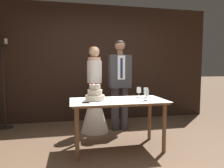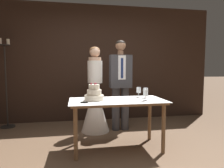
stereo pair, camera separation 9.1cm
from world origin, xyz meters
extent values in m
plane|color=brown|center=(0.00, 0.00, 0.00)|extent=(40.00, 40.00, 0.00)
cube|color=black|center=(0.00, 2.13, 1.33)|extent=(5.47, 0.12, 2.65)
cylinder|color=brown|center=(-0.52, 0.06, 0.35)|extent=(0.06, 0.06, 0.71)
cylinder|color=brown|center=(0.71, 0.06, 0.35)|extent=(0.06, 0.06, 0.71)
cylinder|color=brown|center=(-0.52, 0.61, 0.35)|extent=(0.06, 0.06, 0.71)
cylinder|color=brown|center=(0.71, 0.61, 0.35)|extent=(0.06, 0.06, 0.71)
cube|color=brown|center=(0.09, 0.34, 0.73)|extent=(1.36, 0.67, 0.03)
cube|color=white|center=(0.09, 0.34, 0.75)|extent=(1.42, 0.73, 0.01)
cylinder|color=beige|center=(-0.25, 0.36, 0.79)|extent=(0.28, 0.28, 0.08)
cylinder|color=beige|center=(-0.25, 0.36, 0.87)|extent=(0.21, 0.21, 0.08)
cylinder|color=beige|center=(-0.25, 0.36, 0.95)|extent=(0.16, 0.16, 0.08)
sphere|color=maroon|center=(-0.22, 0.36, 1.00)|extent=(0.02, 0.02, 0.02)
sphere|color=maroon|center=(-0.23, 0.40, 1.00)|extent=(0.02, 0.02, 0.02)
sphere|color=maroon|center=(-0.29, 0.39, 1.00)|extent=(0.02, 0.02, 0.02)
sphere|color=maroon|center=(-0.29, 0.35, 1.00)|extent=(0.02, 0.02, 0.02)
sphere|color=maroon|center=(-0.24, 0.34, 1.00)|extent=(0.02, 0.02, 0.02)
cube|color=silver|center=(-0.18, 0.10, 0.75)|extent=(0.35, 0.10, 0.00)
cylinder|color=black|center=(-0.40, 0.15, 0.76)|extent=(0.10, 0.04, 0.02)
cylinder|color=silver|center=(0.49, 0.21, 0.75)|extent=(0.07, 0.07, 0.00)
cylinder|color=silver|center=(0.49, 0.21, 0.79)|extent=(0.01, 0.01, 0.07)
cylinder|color=silver|center=(0.49, 0.21, 0.87)|extent=(0.07, 0.07, 0.09)
cylinder|color=maroon|center=(0.49, 0.21, 0.84)|extent=(0.06, 0.06, 0.03)
cylinder|color=silver|center=(0.48, 0.52, 0.75)|extent=(0.07, 0.07, 0.00)
cylinder|color=silver|center=(0.48, 0.52, 0.79)|extent=(0.01, 0.01, 0.07)
cylinder|color=silver|center=(0.48, 0.52, 0.87)|extent=(0.07, 0.07, 0.09)
cylinder|color=silver|center=(0.58, 0.45, 0.75)|extent=(0.07, 0.07, 0.00)
cylinder|color=silver|center=(0.58, 0.45, 0.79)|extent=(0.01, 0.01, 0.07)
cylinder|color=silver|center=(0.58, 0.45, 0.87)|extent=(0.07, 0.07, 0.09)
cylinder|color=maroon|center=(0.58, 0.45, 0.84)|extent=(0.06, 0.06, 0.03)
cone|color=white|center=(-0.15, 1.23, 0.47)|extent=(0.54, 0.54, 0.94)
cylinder|color=white|center=(-0.15, 1.23, 1.15)|extent=(0.28, 0.28, 0.42)
cylinder|color=#DBAD8E|center=(-0.15, 1.23, 1.39)|extent=(0.24, 0.24, 0.06)
sphere|color=#DBAD8E|center=(-0.15, 1.23, 1.52)|extent=(0.20, 0.20, 0.20)
ellipsoid|color=brown|center=(-0.15, 1.24, 1.55)|extent=(0.20, 0.20, 0.15)
cylinder|color=#38383D|center=(0.25, 1.23, 0.42)|extent=(0.15, 0.15, 0.84)
cylinder|color=#38383D|center=(0.44, 1.23, 0.42)|extent=(0.15, 0.15, 0.84)
cube|color=#38383D|center=(0.34, 1.23, 1.16)|extent=(0.41, 0.24, 0.63)
cube|color=white|center=(0.34, 1.11, 1.23)|extent=(0.14, 0.01, 0.45)
cube|color=navy|center=(0.34, 1.10, 1.22)|extent=(0.04, 0.01, 0.38)
cylinder|color=#A37556|center=(0.34, 1.23, 1.51)|extent=(0.11, 0.11, 0.08)
sphere|color=#A37556|center=(0.34, 1.23, 1.65)|extent=(0.20, 0.20, 0.20)
ellipsoid|color=black|center=(0.34, 1.24, 1.69)|extent=(0.20, 0.20, 0.13)
cylinder|color=black|center=(-1.92, 1.81, 0.01)|extent=(0.28, 0.28, 0.02)
cylinder|color=black|center=(-1.92, 1.81, 0.85)|extent=(0.03, 0.03, 1.66)
cylinder|color=black|center=(-1.92, 1.81, 1.68)|extent=(0.22, 0.22, 0.01)
cylinder|color=beige|center=(-1.99, 1.81, 1.75)|extent=(0.06, 0.06, 0.13)
cylinder|color=beige|center=(-1.84, 1.81, 1.74)|extent=(0.06, 0.06, 0.11)
camera|label=1|loc=(-0.60, -2.53, 1.24)|focal=32.00mm
camera|label=2|loc=(-0.51, -2.55, 1.24)|focal=32.00mm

